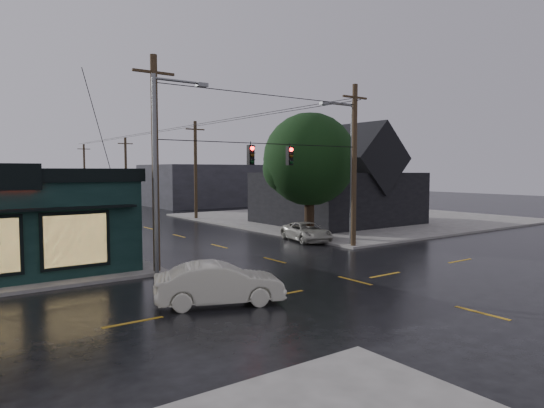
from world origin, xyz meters
TOP-DOWN VIEW (x-y plane):
  - ground_plane at (0.00, 0.00)m, footprint 160.00×160.00m
  - sidewalk_ne at (20.00, 20.00)m, footprint 28.00×28.00m
  - ne_building at (15.00, 17.00)m, footprint 12.60×11.60m
  - corner_tree at (7.00, 11.36)m, footprint 6.58×6.58m
  - utility_pole_nw at (-6.50, 6.50)m, footprint 2.00×0.32m
  - utility_pole_ne at (6.50, 6.50)m, footprint 2.00×0.32m
  - utility_pole_far_a at (6.50, 28.00)m, footprint 2.00×0.32m
  - utility_pole_far_b at (6.50, 48.00)m, footprint 2.00×0.32m
  - utility_pole_far_c at (6.50, 68.00)m, footprint 2.00×0.32m
  - span_signal_assembly at (0.10, 6.50)m, footprint 13.00×0.48m
  - streetlight_nw at (-6.80, 5.80)m, footprint 5.40×0.30m
  - streetlight_ne at (7.00, 7.20)m, footprint 5.40×0.30m
  - bg_building_east at (16.00, 45.00)m, footprint 14.00×12.00m
  - sedan_cream at (-6.72, 0.20)m, footprint 4.91×3.18m
  - suv_silver at (6.00, 10.46)m, footprint 3.09×4.97m

SIDE VIEW (x-z plane):
  - ground_plane at x=0.00m, z-range 0.00..0.00m
  - utility_pole_nw at x=-6.50m, z-range -5.08..5.08m
  - utility_pole_ne at x=6.50m, z-range -5.08..5.08m
  - utility_pole_far_a at x=6.50m, z-range -4.83..4.83m
  - utility_pole_far_b at x=6.50m, z-range -4.58..4.58m
  - utility_pole_far_c at x=6.50m, z-range -4.58..4.58m
  - streetlight_nw at x=-6.80m, z-range -4.58..4.58m
  - streetlight_ne at x=7.00m, z-range -4.58..4.58m
  - sidewalk_ne at x=20.00m, z-range 0.00..0.15m
  - suv_silver at x=6.00m, z-range 0.00..1.28m
  - sedan_cream at x=-6.72m, z-range 0.00..1.53m
  - bg_building_east at x=16.00m, z-range 0.00..5.60m
  - ne_building at x=15.00m, z-range 0.09..8.85m
  - corner_tree at x=7.00m, z-range 1.23..10.01m
  - span_signal_assembly at x=0.10m, z-range 5.08..6.31m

